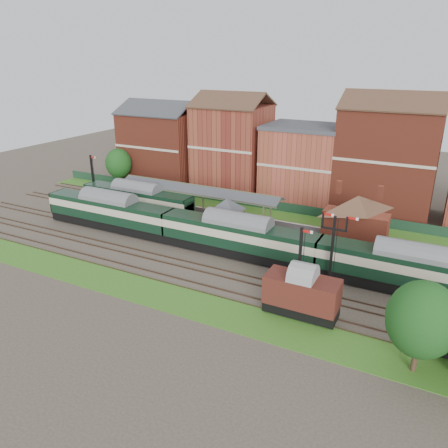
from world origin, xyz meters
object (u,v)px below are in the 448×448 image
at_px(dmu_train, 238,236).
at_px(platform_railcar, 137,199).
at_px(goods_van_a, 302,293).
at_px(signal_box, 227,219).
at_px(semaphore_bracket, 333,247).

bearing_deg(dmu_train, platform_railcar, 162.04).
relative_size(platform_railcar, goods_van_a, 2.73).
bearing_deg(goods_van_a, dmu_train, 140.40).
distance_m(signal_box, goods_van_a, 18.62).
bearing_deg(dmu_train, goods_van_a, -39.60).
relative_size(semaphore_bracket, goods_van_a, 1.20).
bearing_deg(signal_box, dmu_train, -46.17).
xyz_separation_m(semaphore_bracket, platform_railcar, (-31.97, 9.00, -2.13)).
bearing_deg(platform_railcar, goods_van_a, -26.62).
bearing_deg(dmu_train, semaphore_bracket, -11.85).
bearing_deg(goods_van_a, semaphore_bracket, 80.93).
distance_m(semaphore_bracket, platform_railcar, 33.28).
xyz_separation_m(dmu_train, goods_van_a, (10.88, -9.00, -0.33)).
height_order(signal_box, platform_railcar, signal_box).
height_order(dmu_train, goods_van_a, dmu_train).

